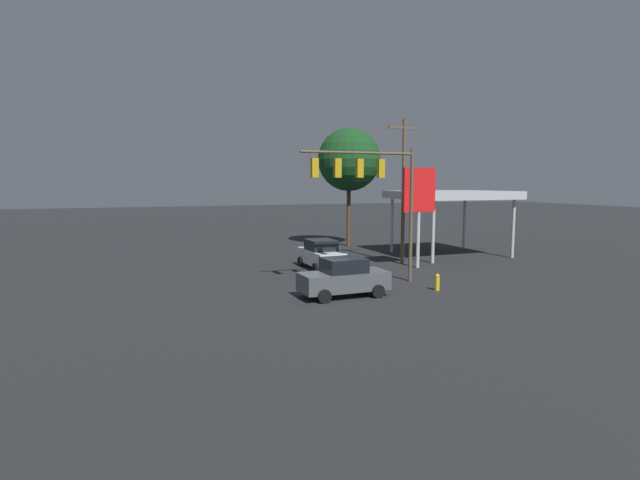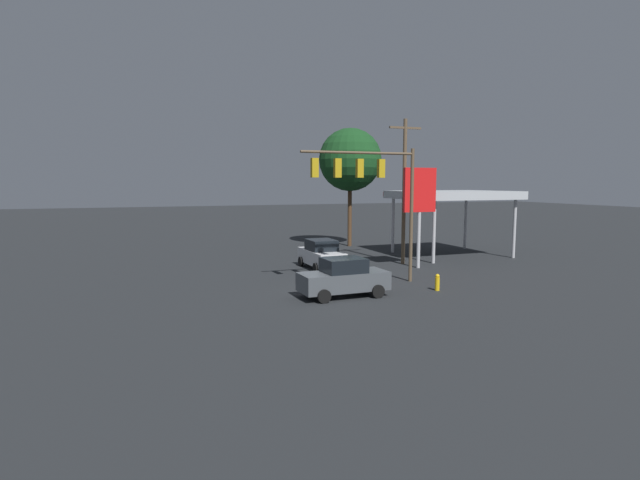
% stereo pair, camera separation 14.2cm
% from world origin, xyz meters
% --- Properties ---
extents(ground_plane, '(200.00, 200.00, 0.00)m').
position_xyz_m(ground_plane, '(0.00, 0.00, 0.00)').
color(ground_plane, black).
extents(traffic_signal_assembly, '(6.69, 0.43, 7.50)m').
position_xyz_m(traffic_signal_assembly, '(-2.88, -1.91, 5.67)').
color(traffic_signal_assembly, brown).
rests_on(traffic_signal_assembly, ground).
extents(utility_pole, '(2.40, 0.26, 9.89)m').
position_xyz_m(utility_pole, '(-8.20, -7.43, 5.23)').
color(utility_pole, brown).
rests_on(utility_pole, ground).
extents(gas_station_canopy, '(8.22, 7.09, 4.98)m').
position_xyz_m(gas_station_canopy, '(-13.86, -9.88, 4.61)').
color(gas_station_canopy, '#B2B7BC').
rests_on(gas_station_canopy, ground).
extents(price_sign, '(2.33, 0.27, 6.58)m').
position_xyz_m(price_sign, '(-8.33, -5.66, 4.80)').
color(price_sign, '#B7B7BC').
rests_on(price_sign, ground).
extents(sedan_far, '(2.09, 4.41, 1.93)m').
position_xyz_m(sedan_far, '(-2.18, -7.53, 0.95)').
color(sedan_far, silver).
rests_on(sedan_far, ground).
extents(sedan_waiting, '(4.45, 2.16, 1.93)m').
position_xyz_m(sedan_waiting, '(-0.37, 0.31, 0.95)').
color(sedan_waiting, '#474C51').
rests_on(sedan_waiting, ground).
extents(street_tree, '(5.48, 5.48, 10.35)m').
position_xyz_m(street_tree, '(-8.75, -17.75, 7.59)').
color(street_tree, '#4C331E').
rests_on(street_tree, ground).
extents(fire_hydrant, '(0.24, 0.24, 0.88)m').
position_xyz_m(fire_hydrant, '(-5.51, 0.78, 0.44)').
color(fire_hydrant, gold).
rests_on(fire_hydrant, ground).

